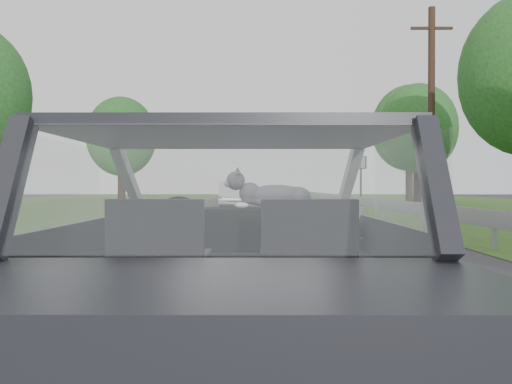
{
  "coord_description": "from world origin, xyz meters",
  "views": [
    {
      "loc": [
        0.13,
        -2.99,
        1.16
      ],
      "look_at": [
        0.12,
        0.6,
        1.12
      ],
      "focal_mm": 35.0,
      "sensor_mm": 36.0,
      "label": 1
    }
  ],
  "objects_px": {
    "other_car": "(231,194)",
    "cat": "(276,195)",
    "subject_car": "(236,258)",
    "highway_sign": "(361,182)",
    "utility_pole": "(431,112)"
  },
  "relations": [
    {
      "from": "subject_car",
      "to": "highway_sign",
      "type": "xyz_separation_m",
      "value": [
        5.63,
        23.46,
        0.64
      ]
    },
    {
      "from": "other_car",
      "to": "highway_sign",
      "type": "relative_size",
      "value": 1.57
    },
    {
      "from": "subject_car",
      "to": "cat",
      "type": "relative_size",
      "value": 6.13
    },
    {
      "from": "cat",
      "to": "other_car",
      "type": "bearing_deg",
      "value": 88.27
    },
    {
      "from": "subject_car",
      "to": "other_car",
      "type": "bearing_deg",
      "value": 93.04
    },
    {
      "from": "subject_car",
      "to": "highway_sign",
      "type": "bearing_deg",
      "value": 76.51
    },
    {
      "from": "subject_car",
      "to": "other_car",
      "type": "height_order",
      "value": "subject_car"
    },
    {
      "from": "other_car",
      "to": "highway_sign",
      "type": "bearing_deg",
      "value": -21.36
    },
    {
      "from": "subject_car",
      "to": "other_car",
      "type": "xyz_separation_m",
      "value": [
        -1.36,
        25.57,
        -0.02
      ]
    },
    {
      "from": "cat",
      "to": "highway_sign",
      "type": "bearing_deg",
      "value": 71.34
    },
    {
      "from": "subject_car",
      "to": "utility_pole",
      "type": "height_order",
      "value": "utility_pole"
    },
    {
      "from": "other_car",
      "to": "cat",
      "type": "bearing_deg",
      "value": -90.84
    },
    {
      "from": "subject_car",
      "to": "cat",
      "type": "xyz_separation_m",
      "value": [
        0.27,
        0.62,
        0.37
      ]
    },
    {
      "from": "cat",
      "to": "utility_pole",
      "type": "relative_size",
      "value": 0.08
    },
    {
      "from": "highway_sign",
      "to": "utility_pole",
      "type": "height_order",
      "value": "utility_pole"
    }
  ]
}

